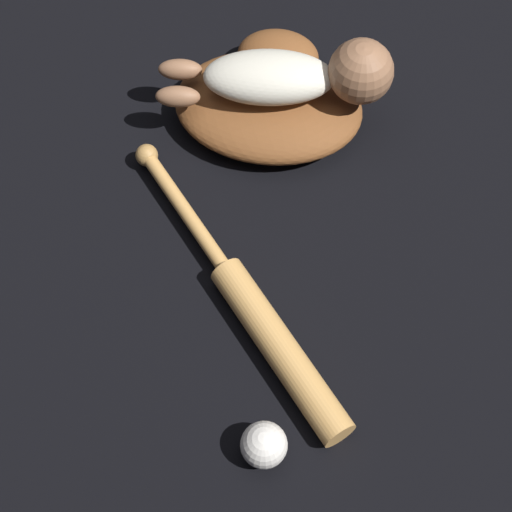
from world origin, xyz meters
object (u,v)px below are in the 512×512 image
Objects in this scene: baseball_glove at (270,97)px; baseball at (264,445)px; baby_figure at (301,75)px; baseball_bat at (259,318)px.

baseball_glove reaches higher than baseball.
baby_figure is at bearing -11.98° from baseball_glove.
baseball is (0.05, -0.20, 0.01)m from baseball_bat.
baby_figure reaches higher than baseball_glove.
baseball_glove reaches higher than baseball_bat.
baseball is (0.05, -0.62, -0.09)m from baby_figure.
baseball_bat is at bearing 102.67° from baseball.
baby_figure is (0.05, -0.01, 0.08)m from baseball_glove.
baby_figure is 0.63m from baseball.
baseball_glove is 0.43m from baseball_bat.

